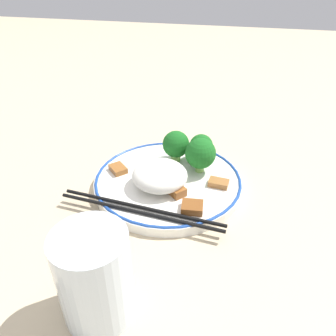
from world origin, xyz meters
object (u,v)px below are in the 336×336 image
at_px(broccoli_back_left, 200,154).
at_px(broccoli_back_right, 178,145).
at_px(broccoli_back_center, 201,146).
at_px(chopsticks, 140,210).
at_px(plate, 168,181).
at_px(drinking_glass, 95,277).

relative_size(broccoli_back_left, broccoli_back_right, 1.06).
xyz_separation_m(broccoli_back_center, chopsticks, (0.16, -0.06, -0.02)).
bearing_deg(broccoli_back_center, plate, -31.07).
xyz_separation_m(broccoli_back_center, drinking_glass, (0.31, -0.06, 0.01)).
bearing_deg(broccoli_back_center, broccoli_back_right, -71.19).
bearing_deg(broccoli_back_right, plate, -4.40).
height_order(broccoli_back_center, drinking_glass, drinking_glass).
bearing_deg(chopsticks, plate, 168.28).
bearing_deg(broccoli_back_left, broccoli_back_center, -173.42).
xyz_separation_m(plate, broccoli_back_right, (-0.06, 0.00, 0.04)).
bearing_deg(broccoli_back_right, broccoli_back_center, 108.81).
bearing_deg(broccoli_back_left, chopsticks, -27.77).
bearing_deg(chopsticks, broccoli_back_left, 152.23).
distance_m(broccoli_back_center, drinking_glass, 0.31).
bearing_deg(drinking_glass, chopsticks, -179.29).
relative_size(broccoli_back_left, chopsticks, 0.24).
relative_size(broccoli_back_center, chopsticks, 0.20).
distance_m(broccoli_back_left, broccoli_back_right, 0.05).
relative_size(plate, chopsticks, 0.97).
relative_size(broccoli_back_right, chopsticks, 0.23).
xyz_separation_m(plate, drinking_glass, (0.24, -0.02, 0.04)).
bearing_deg(broccoli_back_left, broccoli_back_right, -119.00).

